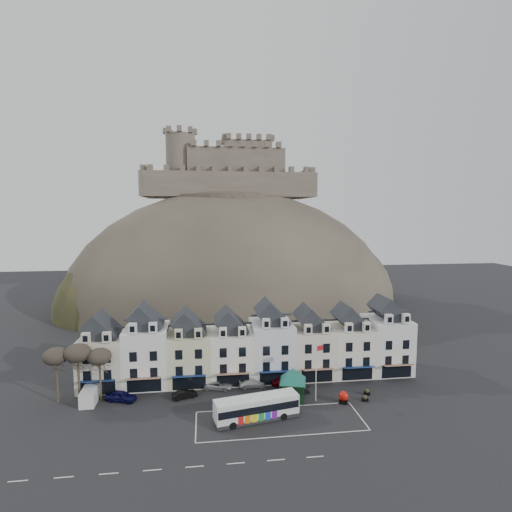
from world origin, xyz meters
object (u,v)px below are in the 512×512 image
(car_white, at_px, (252,383))
(red_buoy, at_px, (343,397))
(car_charcoal, at_px, (295,387))
(flagpole, at_px, (317,369))
(car_black, at_px, (185,394))
(car_maroon, at_px, (284,381))
(bus_shelter, at_px, (293,375))
(car_navy, at_px, (121,396))
(bus, at_px, (257,407))
(car_silver, at_px, (218,385))
(white_van, at_px, (90,395))

(car_white, bearing_deg, red_buoy, -120.07)
(car_charcoal, bearing_deg, flagpole, -128.13)
(car_black, bearing_deg, car_maroon, -100.11)
(bus_shelter, bearing_deg, car_maroon, 107.91)
(red_buoy, relative_size, car_white, 0.42)
(bus_shelter, distance_m, car_navy, 25.38)
(bus, bearing_deg, car_maroon, 48.50)
(red_buoy, height_order, car_black, red_buoy)
(car_maroon, bearing_deg, car_silver, 89.23)
(car_navy, bearing_deg, car_black, -73.83)
(car_white, height_order, car_charcoal, car_charcoal)
(car_navy, relative_size, car_silver, 1.04)
(flagpole, distance_m, car_silver, 15.86)
(bus, height_order, white_van, bus)
(red_buoy, relative_size, car_navy, 0.39)
(car_silver, bearing_deg, car_white, -78.98)
(red_buoy, relative_size, car_maroon, 0.41)
(car_navy, bearing_deg, white_van, 103.71)
(car_black, xyz_separation_m, car_silver, (5.08, 2.50, 0.00))
(bus_shelter, distance_m, flagpole, 3.63)
(car_navy, relative_size, car_maroon, 1.04)
(white_van, relative_size, car_navy, 1.06)
(bus, height_order, car_silver, bus)
(red_buoy, bearing_deg, car_charcoal, 143.55)
(bus_shelter, height_order, car_silver, bus_shelter)
(car_silver, relative_size, car_white, 1.04)
(red_buoy, bearing_deg, car_black, 168.84)
(car_silver, bearing_deg, bus_shelter, -103.93)
(flagpole, bearing_deg, car_white, 146.52)
(red_buoy, distance_m, car_black, 23.37)
(bus_shelter, relative_size, flagpole, 0.86)
(red_buoy, height_order, car_charcoal, red_buoy)
(red_buoy, distance_m, car_navy, 32.48)
(white_van, bearing_deg, car_navy, -5.57)
(car_navy, distance_m, car_silver, 14.46)
(car_charcoal, bearing_deg, bus, 153.25)
(car_black, distance_m, car_white, 10.70)
(car_white, relative_size, car_charcoal, 0.92)
(car_black, bearing_deg, bus, -146.95)
(car_black, bearing_deg, white_van, 68.46)
(bus_shelter, distance_m, white_van, 29.74)
(car_black, height_order, car_white, car_black)
(bus, bearing_deg, car_navy, 146.02)
(flagpole, relative_size, car_navy, 1.90)
(car_black, relative_size, car_silver, 0.85)
(flagpole, height_order, car_silver, flagpole)
(car_white, relative_size, car_maroon, 0.97)
(car_navy, xyz_separation_m, car_silver, (14.28, 2.25, -0.15))
(car_silver, xyz_separation_m, car_charcoal, (11.72, -2.50, 0.14))
(white_van, height_order, car_charcoal, white_van)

